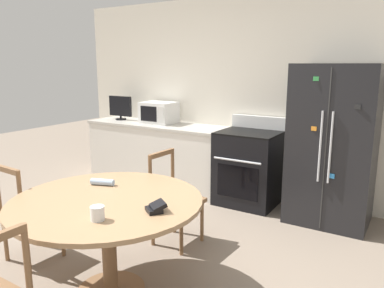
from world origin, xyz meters
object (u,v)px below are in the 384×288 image
object	(u,v)px
countertop_tv	(120,107)
candle_glass	(98,214)
dining_chair_far	(175,200)
microwave	(159,113)
wallet	(156,208)
oven_range	(249,167)
refrigerator	(333,145)
dining_chair_left	(29,214)

from	to	relation	value
countertop_tv	candle_glass	bearing A→B (deg)	-50.26
dining_chair_far	microwave	bearing A→B (deg)	-135.97
wallet	dining_chair_far	bearing A→B (deg)	117.58
countertop_tv	dining_chair_far	distance (m)	2.51
countertop_tv	dining_chair_far	xyz separation A→B (m)	(1.96, -1.42, -0.66)
oven_range	dining_chair_far	size ratio (longest dim) A/B	1.20
refrigerator	wallet	distance (m)	2.40
oven_range	candle_glass	bearing A→B (deg)	-87.98
oven_range	microwave	world-z (taller)	microwave
oven_range	microwave	bearing A→B (deg)	176.68
refrigerator	candle_glass	distance (m)	2.76
refrigerator	microwave	size ratio (longest dim) A/B	3.63
candle_glass	dining_chair_left	bearing A→B (deg)	165.52
microwave	dining_chair_far	bearing A→B (deg)	-49.14
dining_chair_far	wallet	size ratio (longest dim) A/B	5.22
refrigerator	countertop_tv	size ratio (longest dim) A/B	4.29
microwave	candle_glass	world-z (taller)	microwave
dining_chair_left	candle_glass	world-z (taller)	dining_chair_left
microwave	wallet	xyz separation A→B (m)	(1.76, -2.42, -0.26)
dining_chair_far	countertop_tv	bearing A→B (deg)	-122.73
dining_chair_left	microwave	bearing A→B (deg)	101.65
oven_range	dining_chair_left	world-z (taller)	oven_range
countertop_tv	dining_chair_far	size ratio (longest dim) A/B	0.45
microwave	dining_chair_far	distance (m)	2.03
countertop_tv	dining_chair_far	world-z (taller)	countertop_tv
oven_range	wallet	bearing A→B (deg)	-82.14
dining_chair_left	wallet	bearing A→B (deg)	3.41
oven_range	countertop_tv	world-z (taller)	countertop_tv
oven_range	dining_chair_left	size ratio (longest dim) A/B	1.20
refrigerator	microwave	world-z (taller)	refrigerator
microwave	wallet	size ratio (longest dim) A/B	2.77
dining_chair_far	dining_chair_left	bearing A→B (deg)	-40.32
dining_chair_far	candle_glass	xyz separation A→B (m)	(0.27, -1.26, 0.36)
refrigerator	dining_chair_far	xyz separation A→B (m)	(-1.16, -1.35, -0.43)
dining_chair_left	wallet	xyz separation A→B (m)	(1.41, 0.00, 0.35)
refrigerator	microwave	distance (m)	2.44
oven_range	countertop_tv	xyz separation A→B (m)	(-2.13, 0.04, 0.63)
oven_range	candle_glass	distance (m)	2.67
dining_chair_far	wallet	xyz separation A→B (m)	(0.50, -0.95, 0.35)
refrigerator	oven_range	world-z (taller)	refrigerator
oven_range	wallet	xyz separation A→B (m)	(0.32, -2.33, 0.32)
dining_chair_left	wallet	distance (m)	1.45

